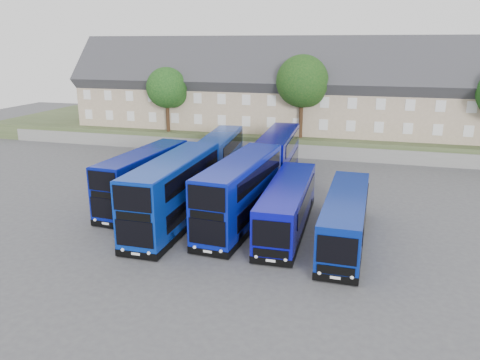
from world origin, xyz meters
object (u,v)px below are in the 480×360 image
at_px(dd_front_mid, 174,193).
at_px(coach_east_a, 287,207).
at_px(tree_west, 168,89).
at_px(dd_front_left, 144,180).
at_px(tree_mid, 304,83).

distance_m(dd_front_mid, coach_east_a, 7.86).
height_order(coach_east_a, tree_west, tree_west).
relative_size(dd_front_left, coach_east_a, 0.91).
bearing_deg(dd_front_left, coach_east_a, -5.46).
bearing_deg(coach_east_a, tree_mid, 94.89).
bearing_deg(tree_west, coach_east_a, -50.30).
bearing_deg(tree_west, dd_front_left, -71.58).
relative_size(dd_front_left, tree_mid, 1.18).
xyz_separation_m(dd_front_mid, coach_east_a, (7.73, 1.27, -0.73)).
xyz_separation_m(coach_east_a, tree_mid, (-2.37, 22.62, 6.47)).
distance_m(dd_front_mid, tree_mid, 25.15).
xyz_separation_m(dd_front_mid, tree_mid, (5.36, 23.89, 5.75)).
distance_m(tree_west, tree_mid, 16.04).
relative_size(dd_front_left, dd_front_mid, 0.91).
relative_size(dd_front_left, tree_west, 1.42).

